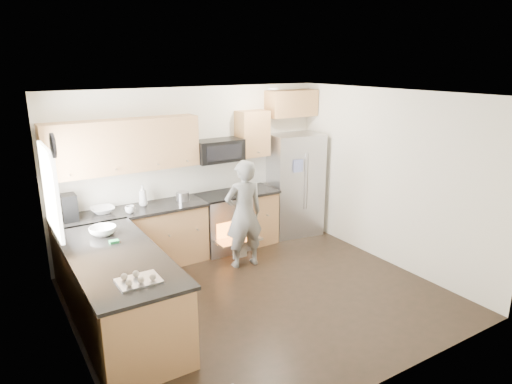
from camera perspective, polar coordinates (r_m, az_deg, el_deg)
ground at (r=6.12m, az=0.63°, el=-12.99°), size 4.50×4.50×0.00m
room_shell at (r=5.50m, az=0.27°, el=2.41°), size 4.54×4.04×2.62m
back_cabinet_run at (r=6.96m, az=-11.27°, el=-1.04°), size 4.45×0.64×2.50m
peninsula at (r=5.50m, az=-16.76°, el=-11.86°), size 0.96×2.36×1.03m
stove_range at (r=7.36m, az=-4.16°, el=-2.16°), size 0.76×0.97×1.79m
refrigerator at (r=8.03m, az=4.76°, el=0.98°), size 0.97×0.81×1.78m
person at (r=6.70m, az=-1.54°, el=-2.78°), size 0.63×0.44×1.62m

